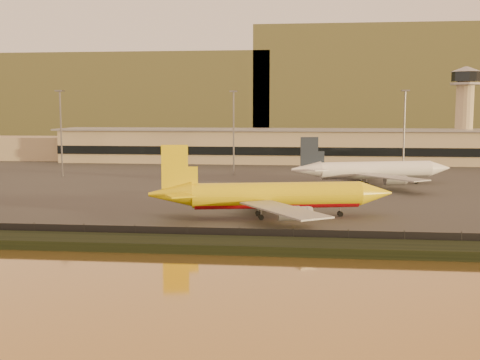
{
  "coord_description": "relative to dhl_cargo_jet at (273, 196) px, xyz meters",
  "views": [
    {
      "loc": [
        11.61,
        -100.47,
        19.97
      ],
      "look_at": [
        -0.66,
        12.0,
        6.68
      ],
      "focal_mm": 45.0,
      "sensor_mm": 36.0,
      "label": 1
    }
  ],
  "objects": [
    {
      "name": "embankment",
      "position": [
        -5.74,
        -25.51,
        -3.53
      ],
      "size": [
        320.0,
        7.0,
        1.4
      ],
      "primitive_type": "cube",
      "color": "black",
      "rests_on": "ground"
    },
    {
      "name": "gse_vehicle_white",
      "position": [
        -12.06,
        24.57,
        -3.17
      ],
      "size": [
        3.99,
        2.05,
        1.74
      ],
      "primitive_type": "cube",
      "rotation": [
        0.0,
        0.0,
        0.08
      ],
      "color": "white",
      "rests_on": "tarmac"
    },
    {
      "name": "gse_vehicle_yellow",
      "position": [
        13.58,
        24.45,
        -3.1
      ],
      "size": [
        4.56,
        3.39,
        1.87
      ],
      "primitive_type": "cube",
      "rotation": [
        0.0,
        0.0,
        0.41
      ],
      "color": "yellow",
      "rests_on": "tarmac"
    },
    {
      "name": "dhl_cargo_jet",
      "position": [
        0.0,
        0.0,
        0.0
      ],
      "size": [
        44.98,
        43.35,
        13.51
      ],
      "rotation": [
        0.0,
        0.0,
        0.21
      ],
      "color": "yellow",
      "rests_on": "tarmac"
    },
    {
      "name": "ground",
      "position": [
        -5.74,
        -8.51,
        -4.23
      ],
      "size": [
        900.0,
        900.0,
        0.0
      ],
      "primitive_type": "plane",
      "color": "black",
      "rests_on": "ground"
    },
    {
      "name": "terminal_building",
      "position": [
        -20.26,
        117.04,
        2.01
      ],
      "size": [
        202.0,
        25.0,
        12.6
      ],
      "color": "tan",
      "rests_on": "tarmac"
    },
    {
      "name": "perimeter_fence",
      "position": [
        -5.74,
        -21.51,
        -2.93
      ],
      "size": [
        300.0,
        0.05,
        2.2
      ],
      "primitive_type": "cube",
      "color": "black",
      "rests_on": "tarmac"
    },
    {
      "name": "control_tower",
      "position": [
        64.26,
        122.49,
        17.43
      ],
      "size": [
        11.2,
        11.2,
        35.5
      ],
      "color": "tan",
      "rests_on": "tarmac"
    },
    {
      "name": "white_narrowbody_jet",
      "position": [
        23.61,
        51.7,
        -0.22
      ],
      "size": [
        43.56,
        41.5,
        12.76
      ],
      "rotation": [
        0.0,
        0.0,
        0.3
      ],
      "color": "white",
      "rests_on": "tarmac"
    },
    {
      "name": "tarmac",
      "position": [
        -5.74,
        86.49,
        -4.13
      ],
      "size": [
        320.0,
        220.0,
        0.2
      ],
      "primitive_type": "cube",
      "color": "#2D2D2D",
      "rests_on": "ground"
    },
    {
      "name": "apron_light_masts",
      "position": [
        9.26,
        66.49,
        11.47
      ],
      "size": [
        152.2,
        12.2,
        25.4
      ],
      "color": "slate",
      "rests_on": "tarmac"
    },
    {
      "name": "distant_hills",
      "position": [
        -26.48,
        331.49,
        27.16
      ],
      "size": [
        470.0,
        160.0,
        70.0
      ],
      "color": "olive",
      "rests_on": "ground"
    }
  ]
}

